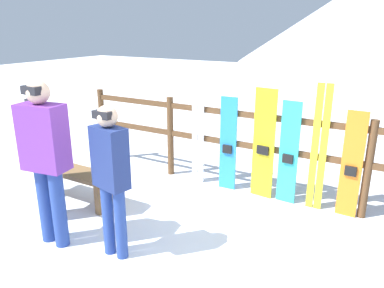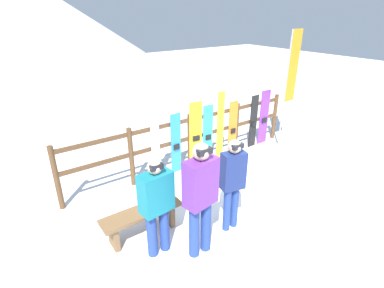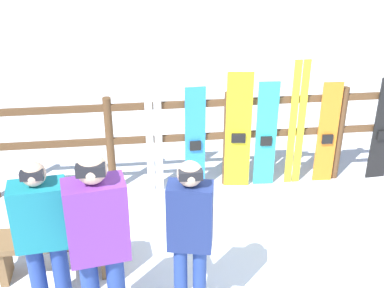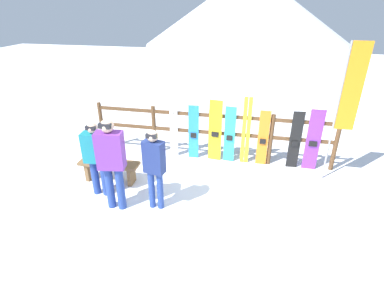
# 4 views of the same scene
# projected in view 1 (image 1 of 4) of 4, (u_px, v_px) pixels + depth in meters

# --- Properties ---
(ground_plane) EXTENTS (40.00, 40.00, 0.00)m
(ground_plane) POSITION_uv_depth(u_px,v_px,m) (189.00, 258.00, 3.89)
(ground_plane) COLOR white
(fence) EXTENTS (5.83, 0.10, 1.26)m
(fence) POSITION_uv_depth(u_px,v_px,m) (257.00, 143.00, 5.19)
(fence) COLOR brown
(fence) RESTS_ON ground
(bench) EXTENTS (1.31, 0.36, 0.47)m
(bench) POSITION_uv_depth(u_px,v_px,m) (76.00, 179.00, 5.02)
(bench) COLOR brown
(bench) RESTS_ON ground
(person_navy) EXTENTS (0.41, 0.28, 1.60)m
(person_navy) POSITION_uv_depth(u_px,v_px,m) (111.00, 171.00, 3.67)
(person_navy) COLOR navy
(person_navy) RESTS_ON ground
(person_teal) EXTENTS (0.49, 0.30, 1.56)m
(person_teal) POSITION_uv_depth(u_px,v_px,m) (43.00, 150.00, 4.45)
(person_teal) COLOR navy
(person_teal) RESTS_ON ground
(person_purple) EXTENTS (0.51, 0.33, 1.80)m
(person_purple) POSITION_uv_depth(u_px,v_px,m) (45.00, 154.00, 3.87)
(person_purple) COLOR navy
(person_purple) RESTS_ON ground
(ski_pair_white) EXTENTS (0.19, 0.02, 1.65)m
(ski_pair_white) POSITION_uv_depth(u_px,v_px,m) (198.00, 130.00, 5.55)
(ski_pair_white) COLOR white
(ski_pair_white) RESTS_ON ground
(snowboard_blue) EXTENTS (0.25, 0.06, 1.37)m
(snowboard_blue) POSITION_uv_depth(u_px,v_px,m) (228.00, 144.00, 5.36)
(snowboard_blue) COLOR #288CE0
(snowboard_blue) RESTS_ON ground
(snowboard_yellow) EXTENTS (0.31, 0.08, 1.53)m
(snowboard_yellow) POSITION_uv_depth(u_px,v_px,m) (264.00, 145.00, 5.08)
(snowboard_yellow) COLOR yellow
(snowboard_yellow) RESTS_ON ground
(snowboard_cyan) EXTENTS (0.26, 0.07, 1.40)m
(snowboard_cyan) POSITION_uv_depth(u_px,v_px,m) (289.00, 154.00, 4.93)
(snowboard_cyan) COLOR #2DBFCC
(snowboard_cyan) RESTS_ON ground
(ski_pair_yellow) EXTENTS (0.20, 0.02, 1.65)m
(ski_pair_yellow) POSITION_uv_depth(u_px,v_px,m) (319.00, 149.00, 4.71)
(ski_pair_yellow) COLOR yellow
(ski_pair_yellow) RESTS_ON ground
(snowboard_orange) EXTENTS (0.25, 0.06, 1.36)m
(snowboard_orange) POSITION_uv_depth(u_px,v_px,m) (352.00, 166.00, 4.56)
(snowboard_orange) COLOR orange
(snowboard_orange) RESTS_ON ground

